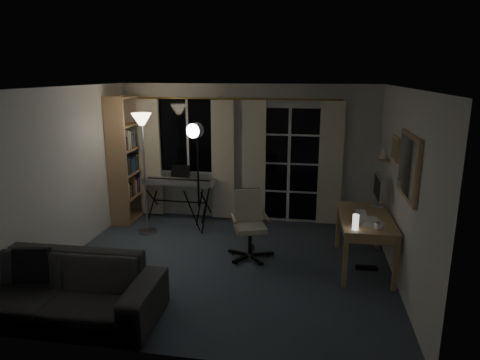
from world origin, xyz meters
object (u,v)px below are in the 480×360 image
keyboard_piano (179,182)px  sofa (54,278)px  mug (379,225)px  bookshelf (125,161)px  office_chair (249,218)px  monitor (378,188)px  torchiere_lamp (143,138)px  desk (365,223)px  studio_light (196,143)px

keyboard_piano → sofa: (-0.37, -3.25, -0.26)m
mug → bookshelf: bearing=155.4°
keyboard_piano → office_chair: size_ratio=1.32×
bookshelf → monitor: bearing=-15.4°
torchiere_lamp → office_chair: 2.14m
monitor → mug: (-0.10, -0.95, -0.21)m
keyboard_piano → sofa: keyboard_piano is taller
office_chair → monitor: 1.87m
desk → office_chair: bearing=174.8°
bookshelf → studio_light: 1.56m
torchiere_lamp → monitor: bearing=-4.1°
keyboard_piano → mug: keyboard_piano is taller
studio_light → desk: (2.58, -0.93, -0.85)m
keyboard_piano → monitor: (3.24, -0.96, 0.30)m
mug → sofa: size_ratio=0.05×
monitor → mug: size_ratio=4.39×
keyboard_piano → studio_light: studio_light is taller
monitor → mug: bearing=-96.8°
keyboard_piano → studio_light: (0.46, -0.49, 0.79)m
office_chair → monitor: size_ratio=1.86×
mug → sofa: (-3.51, -1.34, -0.34)m
studio_light → mug: size_ratio=15.66×
office_chair → desk: size_ratio=0.71×
mug → desk: bearing=101.3°
keyboard_piano → studio_light: size_ratio=0.69×
office_chair → desk: (1.60, -0.12, 0.06)m
keyboard_piano → sofa: bearing=-94.9°
torchiere_lamp → keyboard_piano: 1.18m
studio_light → sofa: (-0.83, -2.76, -1.04)m
monitor → sofa: size_ratio=0.23×
desk → sofa: (-3.41, -1.84, -0.19)m
torchiere_lamp → monitor: 3.64m
bookshelf → monitor: bookshelf is taller
monitor → office_chair: bearing=-170.5°
sofa → mug: bearing=19.6°
office_chair → mug: size_ratio=8.16×
studio_light → sofa: 3.06m
office_chair → keyboard_piano: bearing=119.0°
torchiere_lamp → office_chair: (1.79, -0.59, -1.02)m
torchiere_lamp → monitor: (3.58, -0.26, -0.59)m
office_chair → sofa: 2.67m
studio_light → mug: (2.68, -1.43, -0.70)m
office_chair → desk: bearing=-23.4°
monitor → desk: bearing=-114.6°
studio_light → mug: 3.12m
bookshelf → sofa: (0.60, -3.22, -0.61)m
bookshelf → torchiere_lamp: size_ratio=1.12×
desk → sofa: size_ratio=0.60×
desk → monitor: monitor is taller
torchiere_lamp → monitor: torchiere_lamp is taller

